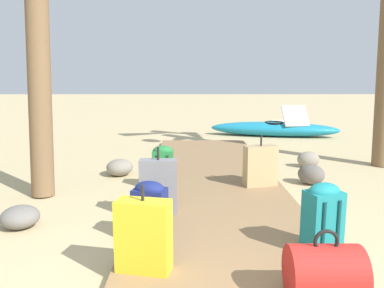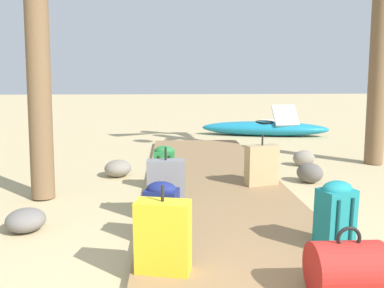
# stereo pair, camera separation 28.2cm
# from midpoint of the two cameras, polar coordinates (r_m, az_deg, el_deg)

# --- Properties ---
(ground_plane) EXTENTS (60.00, 60.00, 0.00)m
(ground_plane) POSITION_cam_midpoint_polar(r_m,az_deg,el_deg) (4.64, 5.44, -8.98)
(ground_plane) COLOR tan
(boardwalk) EXTENTS (1.83, 7.08, 0.08)m
(boardwalk) POSITION_cam_midpoint_polar(r_m,az_deg,el_deg) (5.30, 4.65, -6.10)
(boardwalk) COLOR olive
(boardwalk) RESTS_ON ground
(duffel_bag_red) EXTENTS (0.47, 0.37, 0.48)m
(duffel_bag_red) POSITION_cam_midpoint_polar(r_m,az_deg,el_deg) (2.77, 21.95, -17.29)
(duffel_bag_red) COLOR red
(duffel_bag_red) RESTS_ON boardwalk
(backpack_green) EXTENTS (0.28, 0.22, 0.52)m
(backpack_green) POSITION_cam_midpoint_polar(r_m,az_deg,el_deg) (5.18, -2.79, -2.92)
(backpack_green) COLOR #237538
(backpack_green) RESTS_ON boardwalk
(suitcase_tan) EXTENTS (0.46, 0.27, 0.68)m
(suitcase_tan) POSITION_cam_midpoint_polar(r_m,az_deg,el_deg) (5.16, 11.67, -3.19)
(suitcase_tan) COLOR tan
(suitcase_tan) RESTS_ON boardwalk
(suitcase_grey) EXTENTS (0.39, 0.17, 0.71)m
(suitcase_grey) POSITION_cam_midpoint_polar(r_m,az_deg,el_deg) (4.07, -3.00, -6.27)
(suitcase_grey) COLOR slate
(suitcase_grey) RESTS_ON boardwalk
(backpack_teal) EXTENTS (0.33, 0.28, 0.58)m
(backpack_teal) POSITION_cam_midpoint_polar(r_m,az_deg,el_deg) (3.40, 21.17, -9.91)
(backpack_teal) COLOR #197A7F
(backpack_teal) RESTS_ON boardwalk
(suitcase_yellow) EXTENTS (0.43, 0.26, 0.66)m
(suitcase_yellow) POSITION_cam_midpoint_polar(r_m,az_deg,el_deg) (2.90, -4.37, -13.46)
(suitcase_yellow) COLOR gold
(suitcase_yellow) RESTS_ON boardwalk
(backpack_navy) EXTENTS (0.33, 0.28, 0.50)m
(backpack_navy) POSITION_cam_midpoint_polar(r_m,az_deg,el_deg) (3.53, -4.01, -9.25)
(backpack_navy) COLOR navy
(backpack_navy) RESTS_ON boardwalk
(lounge_chair) EXTENTS (0.67, 1.56, 0.79)m
(lounge_chair) POSITION_cam_midpoint_polar(r_m,az_deg,el_deg) (10.45, 15.01, 3.13)
(lounge_chair) COLOR white
(lounge_chair) RESTS_ON ground
(kayak) EXTENTS (3.31, 1.37, 0.37)m
(kayak) POSITION_cam_midpoint_polar(r_m,az_deg,el_deg) (10.09, 12.84, 2.18)
(kayak) COLOR teal
(kayak) RESTS_ON ground
(rock_right_far) EXTENTS (0.37, 0.28, 0.27)m
(rock_right_far) POSITION_cam_midpoint_polar(r_m,az_deg,el_deg) (6.79, 18.04, -2.19)
(rock_right_far) COLOR gray
(rock_right_far) RESTS_ON ground
(rock_left_far) EXTENTS (0.43, 0.43, 0.23)m
(rock_left_far) POSITION_cam_midpoint_polar(r_m,az_deg,el_deg) (4.23, -22.41, -9.99)
(rock_left_far) COLOR slate
(rock_left_far) RESTS_ON ground
(rock_left_mid) EXTENTS (0.52, 0.53, 0.25)m
(rock_left_mid) POSITION_cam_midpoint_polar(r_m,az_deg,el_deg) (6.00, -9.36, -3.45)
(rock_left_mid) COLOR gray
(rock_left_mid) RESTS_ON ground
(rock_right_near) EXTENTS (0.49, 0.48, 0.29)m
(rock_right_near) POSITION_cam_midpoint_polar(r_m,az_deg,el_deg) (5.74, 18.64, -4.30)
(rock_right_near) COLOR #5B5651
(rock_right_near) RESTS_ON ground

